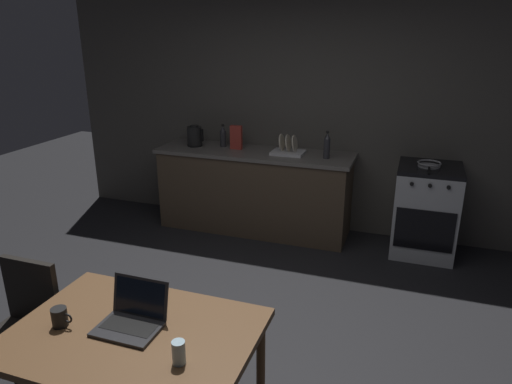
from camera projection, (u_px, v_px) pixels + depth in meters
ground_plane at (224, 356)px, 3.28m from camera, size 12.00×12.00×0.00m
back_wall at (339, 107)px, 4.99m from camera, size 6.40×0.10×2.77m
kitchen_counter at (254, 191)px, 5.24m from camera, size 2.16×0.64×0.92m
stove_oven at (425, 210)px, 4.68m from camera, size 0.60×0.62×0.92m
dining_table at (134, 344)px, 2.37m from camera, size 1.23×0.88×0.74m
chair at (23, 324)px, 2.78m from camera, size 0.40×0.40×0.89m
laptop at (132, 318)px, 2.38m from camera, size 0.32×0.27×0.22m
electric_kettle at (195, 136)px, 5.27m from camera, size 0.19×0.17×0.24m
bottle at (327, 146)px, 4.75m from camera, size 0.07×0.07×0.29m
frying_pan at (429, 164)px, 4.50m from camera, size 0.22×0.40×0.05m
coffee_mug at (60, 317)px, 2.38m from camera, size 0.12×0.08×0.10m
drinking_glass at (179, 352)px, 2.11m from camera, size 0.06×0.06×0.11m
cereal_box at (236, 137)px, 5.13m from camera, size 0.13×0.05×0.26m
dish_rack at (288, 150)px, 4.96m from camera, size 0.34×0.26×0.21m
bottle_b at (223, 136)px, 5.25m from camera, size 0.07×0.07×0.25m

